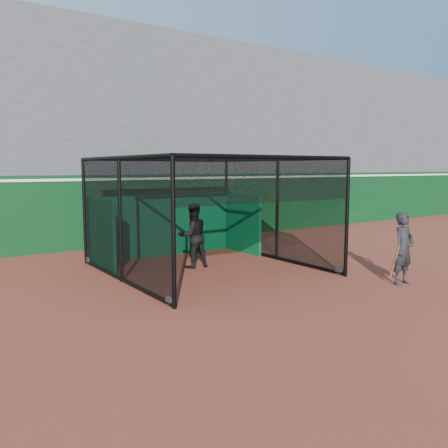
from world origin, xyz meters
TOP-DOWN VIEW (x-y plane):
  - ground at (0.00, 0.00)m, footprint 120.00×120.00m
  - outfield_wall at (0.00, 8.50)m, footprint 50.00×0.50m
  - grandstand at (0.00, 12.27)m, footprint 50.00×7.85m
  - batting_cage at (0.50, 3.35)m, footprint 5.00×5.43m
  - batter at (0.32, 3.79)m, footprint 0.89×0.71m
  - on_deck_player at (3.47, -0.63)m, footprint 0.64×0.44m

SIDE VIEW (x-z plane):
  - ground at x=0.00m, z-range 0.00..0.00m
  - on_deck_player at x=3.47m, z-range 0.00..1.70m
  - batter at x=0.32m, z-range 0.00..1.78m
  - outfield_wall at x=0.00m, z-range 0.04..2.54m
  - batting_cage at x=0.50m, z-range 0.00..2.98m
  - grandstand at x=0.00m, z-range 0.00..8.95m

